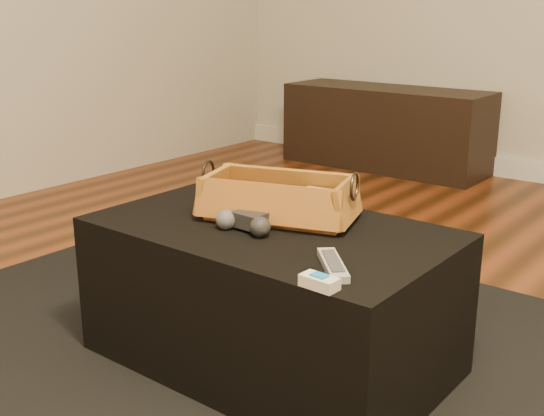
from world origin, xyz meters
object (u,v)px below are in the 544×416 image
Objects in this scene: ottoman at (271,294)px; cream_gadget at (319,282)px; silver_remote at (333,265)px; media_cabinet at (386,128)px; game_controller at (246,222)px; wicker_basket at (278,201)px; tv_remote at (269,210)px.

cream_gadget is (0.36, -0.28, 0.22)m from ottoman.
silver_remote is 0.12m from cream_gadget.
media_cabinet is 2.96m from silver_remote.
wicker_basket is at bearing 91.27° from game_controller.
game_controller reaches higher than silver_remote.
wicker_basket reaches higher than ottoman.
cream_gadget is (0.04, -0.11, 0.00)m from silver_remote.
game_controller is at bearing -68.91° from media_cabinet.
media_cabinet reaches higher than ottoman.
tv_remote is 1.40× the size of silver_remote.
wicker_basket is 2.80× the size of game_controller.
wicker_basket is 2.94× the size of silver_remote.
silver_remote is (0.32, -0.16, 0.22)m from ottoman.
tv_remote is at bearing 140.91° from cream_gadget.
game_controller is (0.02, -0.13, 0.00)m from tv_remote.
cream_gadget is (0.40, -0.32, -0.01)m from tv_remote.
silver_remote is (0.36, -0.21, -0.02)m from tv_remote.
media_cabinet is 2.69× the size of wicker_basket.
wicker_basket is at bearing 137.80° from cream_gadget.
media_cabinet reaches higher than cream_gadget.
silver_remote is at bearing -34.17° from wicker_basket.
media_cabinet is 2.61m from wicker_basket.
ottoman is at bearing 141.97° from cream_gadget.
silver_remote is (1.32, -2.64, 0.18)m from media_cabinet.
cream_gadget is at bearing -38.03° from ottoman.
game_controller reaches higher than ottoman.
ottoman is 0.27m from wicker_basket.
wicker_basket is at bearing 110.14° from ottoman.
tv_remote is 0.51m from cream_gadget.
media_cabinet is at bearing 87.83° from tv_remote.
media_cabinet is at bearing 111.09° from game_controller.
wicker_basket is (0.98, -2.41, 0.22)m from media_cabinet.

